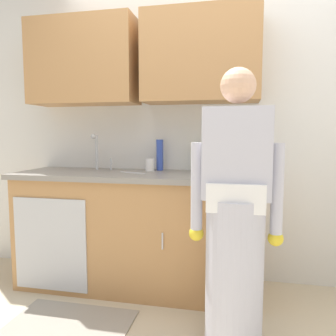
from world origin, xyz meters
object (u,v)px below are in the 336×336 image
object	(u,v)px
bottle_cleaner_spray	(233,158)
bottle_soap	(160,155)
person_at_sink	(235,230)
bottle_water_short	(206,157)
cup_by_sink	(150,165)
sponge	(222,175)
sink	(94,173)
knife_on_counter	(133,173)

from	to	relation	value
bottle_cleaner_spray	bottle_soap	size ratio (longest dim) A/B	0.88
person_at_sink	bottle_water_short	distance (m)	0.93
person_at_sink	bottle_cleaner_spray	distance (m)	0.85
person_at_sink	cup_by_sink	distance (m)	1.08
bottle_water_short	sponge	distance (m)	0.40
person_at_sink	sponge	size ratio (longest dim) A/B	14.73
bottle_soap	cup_by_sink	xyz separation A→B (m)	(-0.07, -0.06, -0.08)
cup_by_sink	sponge	size ratio (longest dim) A/B	0.93
person_at_sink	bottle_soap	bearing A→B (deg)	128.24
bottle_water_short	cup_by_sink	distance (m)	0.48
bottle_water_short	sponge	xyz separation A→B (m)	(0.15, -0.36, -0.11)
bottle_cleaner_spray	bottle_soap	xyz separation A→B (m)	(-0.62, 0.05, 0.02)
sink	sponge	xyz separation A→B (m)	(1.05, -0.16, 0.03)
bottle_cleaner_spray	knife_on_counter	size ratio (longest dim) A/B	0.96
cup_by_sink	bottle_soap	bearing A→B (deg)	42.89
bottle_soap	knife_on_counter	size ratio (longest dim) A/B	1.09
cup_by_sink	knife_on_counter	distance (m)	0.20
sponge	knife_on_counter	bearing A→B (deg)	169.40
knife_on_counter	bottle_water_short	bearing A→B (deg)	45.20
knife_on_counter	sponge	xyz separation A→B (m)	(0.71, -0.13, 0.01)
sink	sponge	distance (m)	1.06
bottle_water_short	bottle_soap	size ratio (longest dim) A/B	0.94
person_at_sink	sponge	world-z (taller)	person_at_sink
knife_on_counter	sponge	size ratio (longest dim) A/B	2.18
sponge	bottle_soap	bearing A→B (deg)	145.77
person_at_sink	bottle_cleaner_spray	xyz separation A→B (m)	(-0.03, 0.77, 0.36)
sink	bottle_soap	bearing A→B (deg)	22.91
person_at_sink	sponge	bearing A→B (deg)	102.76
bottle_cleaner_spray	cup_by_sink	xyz separation A→B (m)	(-0.69, -0.01, -0.06)
sink	person_at_sink	xyz separation A→B (m)	(1.15, -0.61, -0.23)
bottle_cleaner_spray	sponge	distance (m)	0.34
bottle_water_short	knife_on_counter	distance (m)	0.62
sink	bottle_soap	distance (m)	0.57
cup_by_sink	knife_on_counter	world-z (taller)	cup_by_sink
sink	bottle_cleaner_spray	bearing A→B (deg)	8.23
bottle_cleaner_spray	sponge	size ratio (longest dim) A/B	2.10
person_at_sink	bottle_soap	size ratio (longest dim) A/B	6.17
bottle_water_short	knife_on_counter	size ratio (longest dim) A/B	1.03
sink	knife_on_counter	bearing A→B (deg)	-4.00
cup_by_sink	bottle_water_short	bearing A→B (deg)	6.53
person_at_sink	bottle_soap	xyz separation A→B (m)	(-0.65, 0.82, 0.38)
bottle_soap	knife_on_counter	world-z (taller)	bottle_soap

